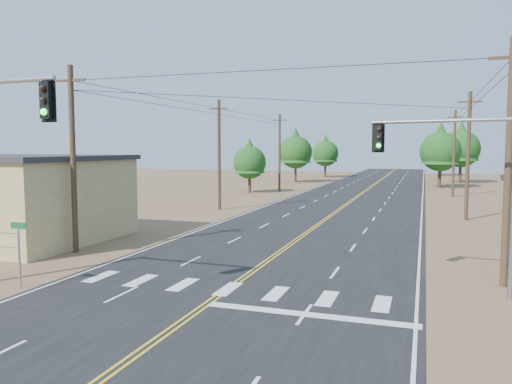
% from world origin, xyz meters
% --- Properties ---
extents(ground, '(220.00, 220.00, 0.00)m').
position_xyz_m(ground, '(0.00, 0.00, 0.00)').
color(ground, brown).
rests_on(ground, ground).
extents(road, '(15.00, 200.00, 0.02)m').
position_xyz_m(road, '(0.00, 30.00, 0.01)').
color(road, black).
rests_on(road, ground).
extents(utility_pole_left_near, '(1.80, 0.30, 10.00)m').
position_xyz_m(utility_pole_left_near, '(-10.50, 12.00, 5.12)').
color(utility_pole_left_near, '#4C3826').
rests_on(utility_pole_left_near, ground).
extents(utility_pole_left_mid, '(1.80, 0.30, 10.00)m').
position_xyz_m(utility_pole_left_mid, '(-10.50, 32.00, 5.12)').
color(utility_pole_left_mid, '#4C3826').
rests_on(utility_pole_left_mid, ground).
extents(utility_pole_left_far, '(1.80, 0.30, 10.00)m').
position_xyz_m(utility_pole_left_far, '(-10.50, 52.00, 5.12)').
color(utility_pole_left_far, '#4C3826').
rests_on(utility_pole_left_far, ground).
extents(utility_pole_right_near, '(1.80, 0.30, 10.00)m').
position_xyz_m(utility_pole_right_near, '(10.50, 12.00, 5.12)').
color(utility_pole_right_near, '#4C3826').
rests_on(utility_pole_right_near, ground).
extents(utility_pole_right_mid, '(1.80, 0.30, 10.00)m').
position_xyz_m(utility_pole_right_mid, '(10.50, 32.00, 5.12)').
color(utility_pole_right_mid, '#4C3826').
rests_on(utility_pole_right_mid, ground).
extents(utility_pole_right_far, '(1.80, 0.30, 10.00)m').
position_xyz_m(utility_pole_right_far, '(10.50, 52.00, 5.12)').
color(utility_pole_right_far, '#4C3826').
rests_on(utility_pole_right_far, ground).
extents(signal_mast_right, '(5.37, 1.15, 6.87)m').
position_xyz_m(signal_mast_right, '(8.95, 10.26, 4.63)').
color(signal_mast_right, gray).
rests_on(signal_mast_right, ground).
extents(street_sign, '(0.80, 0.07, 2.68)m').
position_xyz_m(street_sign, '(-8.04, 5.53, 1.79)').
color(street_sign, gray).
rests_on(street_sign, ground).
extents(tree_left_near, '(4.17, 4.17, 6.95)m').
position_xyz_m(tree_left_near, '(-13.72, 49.48, 4.25)').
color(tree_left_near, '#3F2D1E').
rests_on(tree_left_near, ground).
extents(tree_left_mid, '(5.43, 5.43, 9.05)m').
position_xyz_m(tree_left_mid, '(-12.93, 70.10, 5.54)').
color(tree_left_mid, '#3F2D1E').
rests_on(tree_left_mid, ground).
extents(tree_left_far, '(5.04, 5.04, 8.40)m').
position_xyz_m(tree_left_far, '(-11.03, 86.16, 5.14)').
color(tree_left_far, '#3F2D1E').
rests_on(tree_left_far, ground).
extents(tree_right_near, '(5.63, 5.63, 9.38)m').
position_xyz_m(tree_right_near, '(9.38, 65.28, 5.74)').
color(tree_right_near, '#3F2D1E').
rests_on(tree_right_near, ground).
extents(tree_right_mid, '(6.02, 6.02, 10.03)m').
position_xyz_m(tree_right_mid, '(12.82, 77.35, 6.14)').
color(tree_right_mid, '#3F2D1E').
rests_on(tree_right_mid, ground).
extents(tree_right_far, '(5.37, 5.37, 8.95)m').
position_xyz_m(tree_right_far, '(10.30, 98.59, 5.47)').
color(tree_right_far, '#3F2D1E').
rests_on(tree_right_far, ground).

